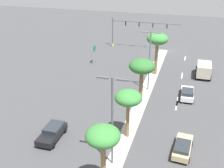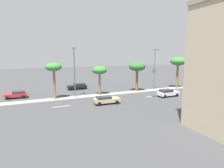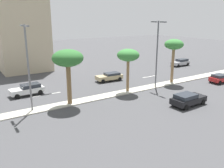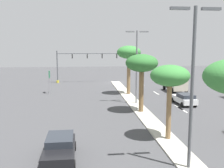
{
  "view_description": "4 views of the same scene",
  "coord_description": "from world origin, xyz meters",
  "px_view_note": "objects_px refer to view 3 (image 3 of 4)",
  "views": [
    {
      "loc": [
        -6.09,
        60.43,
        19.02
      ],
      "look_at": [
        3.89,
        27.28,
        3.14
      ],
      "focal_mm": 44.26,
      "sensor_mm": 36.0,
      "label": 1
    },
    {
      "loc": [
        -34.28,
        46.4,
        8.47
      ],
      "look_at": [
        -1.68,
        32.37,
        2.47
      ],
      "focal_mm": 29.25,
      "sensor_mm": 36.0,
      "label": 2
    },
    {
      "loc": [
        25.5,
        15.05,
        10.09
      ],
      "look_at": [
        2.8,
        29.89,
        2.48
      ],
      "focal_mm": 38.45,
      "sensor_mm": 36.0,
      "label": 3
    },
    {
      "loc": [
        6.4,
        53.32,
        7.29
      ],
      "look_at": [
        3.52,
        26.47,
        3.41
      ],
      "focal_mm": 41.04,
      "sensor_mm": 36.0,
      "label": 4
    }
  ],
  "objects_px": {
    "sedan_red_rear": "(220,78)",
    "palm_tree_leading": "(128,56)",
    "street_lamp_leading": "(157,49)",
    "sedan_silver_near": "(181,62)",
    "sedan_white_far": "(28,89)",
    "sedan_tan_trailing": "(110,77)",
    "street_lamp_rear": "(28,61)",
    "palm_tree_far": "(68,59)",
    "commercial_building": "(22,34)",
    "sedan_black_inboard": "(188,99)",
    "palm_tree_rear": "(174,46)"
  },
  "relations": [
    {
      "from": "sedan_red_rear",
      "to": "palm_tree_leading",
      "type": "bearing_deg",
      "value": -105.21
    },
    {
      "from": "street_lamp_leading",
      "to": "sedan_silver_near",
      "type": "xyz_separation_m",
      "value": [
        -8.98,
        15.64,
        -4.91
      ]
    },
    {
      "from": "sedan_white_far",
      "to": "sedan_red_rear",
      "type": "xyz_separation_m",
      "value": [
        10.3,
        27.34,
        -0.05
      ]
    },
    {
      "from": "palm_tree_leading",
      "to": "sedan_tan_trailing",
      "type": "height_order",
      "value": "palm_tree_leading"
    },
    {
      "from": "street_lamp_rear",
      "to": "sedan_white_far",
      "type": "relative_size",
      "value": 2.11
    },
    {
      "from": "palm_tree_far",
      "to": "sedan_tan_trailing",
      "type": "relative_size",
      "value": 1.44
    },
    {
      "from": "sedan_tan_trailing",
      "to": "sedan_red_rear",
      "type": "xyz_separation_m",
      "value": [
        10.48,
        14.21,
        0.01
      ]
    },
    {
      "from": "commercial_building",
      "to": "sedan_black_inboard",
      "type": "bearing_deg",
      "value": 19.69
    },
    {
      "from": "street_lamp_leading",
      "to": "sedan_white_far",
      "type": "height_order",
      "value": "street_lamp_leading"
    },
    {
      "from": "street_lamp_rear",
      "to": "sedan_silver_near",
      "type": "relative_size",
      "value": 2.11
    },
    {
      "from": "sedan_white_far",
      "to": "palm_tree_far",
      "type": "bearing_deg",
      "value": 27.12
    },
    {
      "from": "palm_tree_far",
      "to": "palm_tree_leading",
      "type": "distance_m",
      "value": 8.79
    },
    {
      "from": "sedan_black_inboard",
      "to": "palm_tree_leading",
      "type": "bearing_deg",
      "value": -161.78
    },
    {
      "from": "palm_tree_far",
      "to": "sedan_black_inboard",
      "type": "height_order",
      "value": "palm_tree_far"
    },
    {
      "from": "palm_tree_far",
      "to": "sedan_silver_near",
      "type": "distance_m",
      "value": 30.99
    },
    {
      "from": "sedan_black_inboard",
      "to": "sedan_silver_near",
      "type": "relative_size",
      "value": 1.02
    },
    {
      "from": "street_lamp_leading",
      "to": "sedan_black_inboard",
      "type": "bearing_deg",
      "value": -15.74
    },
    {
      "from": "palm_tree_far",
      "to": "street_lamp_leading",
      "type": "relative_size",
      "value": 0.68
    },
    {
      "from": "street_lamp_rear",
      "to": "street_lamp_leading",
      "type": "distance_m",
      "value": 18.06
    },
    {
      "from": "sedan_tan_trailing",
      "to": "sedan_white_far",
      "type": "height_order",
      "value": "sedan_white_far"
    },
    {
      "from": "commercial_building",
      "to": "sedan_red_rear",
      "type": "relative_size",
      "value": 3.6
    },
    {
      "from": "commercial_building",
      "to": "sedan_silver_near",
      "type": "height_order",
      "value": "commercial_building"
    },
    {
      "from": "street_lamp_leading",
      "to": "sedan_red_rear",
      "type": "bearing_deg",
      "value": 69.82
    },
    {
      "from": "palm_tree_far",
      "to": "palm_tree_rear",
      "type": "height_order",
      "value": "palm_tree_rear"
    },
    {
      "from": "palm_tree_rear",
      "to": "street_lamp_leading",
      "type": "bearing_deg",
      "value": -84.81
    },
    {
      "from": "sedan_silver_near",
      "to": "sedan_tan_trailing",
      "type": "bearing_deg",
      "value": -83.22
    },
    {
      "from": "street_lamp_rear",
      "to": "sedan_tan_trailing",
      "type": "height_order",
      "value": "street_lamp_rear"
    },
    {
      "from": "commercial_building",
      "to": "sedan_black_inboard",
      "type": "distance_m",
      "value": 33.32
    },
    {
      "from": "sedan_tan_trailing",
      "to": "palm_tree_far",
      "type": "bearing_deg",
      "value": -56.43
    },
    {
      "from": "palm_tree_leading",
      "to": "street_lamp_rear",
      "type": "distance_m",
      "value": 13.15
    },
    {
      "from": "street_lamp_rear",
      "to": "sedan_tan_trailing",
      "type": "distance_m",
      "value": 16.27
    },
    {
      "from": "palm_tree_far",
      "to": "sedan_white_far",
      "type": "relative_size",
      "value": 1.47
    },
    {
      "from": "sedan_black_inboard",
      "to": "sedan_red_rear",
      "type": "xyz_separation_m",
      "value": [
        -4.04,
        12.6,
        -0.05
      ]
    },
    {
      "from": "commercial_building",
      "to": "sedan_tan_trailing",
      "type": "distance_m",
      "value": 19.84
    },
    {
      "from": "palm_tree_leading",
      "to": "street_lamp_leading",
      "type": "relative_size",
      "value": 0.62
    },
    {
      "from": "commercial_building",
      "to": "sedan_white_far",
      "type": "xyz_separation_m",
      "value": [
        16.47,
        -3.71,
        -6.25
      ]
    },
    {
      "from": "street_lamp_rear",
      "to": "palm_tree_leading",
      "type": "bearing_deg",
      "value": 89.58
    },
    {
      "from": "sedan_white_far",
      "to": "sedan_tan_trailing",
      "type": "bearing_deg",
      "value": 90.78
    },
    {
      "from": "palm_tree_far",
      "to": "palm_tree_rear",
      "type": "bearing_deg",
      "value": 90.76
    },
    {
      "from": "street_lamp_rear",
      "to": "sedan_red_rear",
      "type": "xyz_separation_m",
      "value": [
        4.26,
        28.44,
        -4.85
      ]
    },
    {
      "from": "palm_tree_rear",
      "to": "sedan_tan_trailing",
      "type": "relative_size",
      "value": 1.51
    },
    {
      "from": "sedan_black_inboard",
      "to": "sedan_white_far",
      "type": "distance_m",
      "value": 20.57
    },
    {
      "from": "palm_tree_far",
      "to": "sedan_black_inboard",
      "type": "distance_m",
      "value": 14.73
    },
    {
      "from": "palm_tree_far",
      "to": "street_lamp_rear",
      "type": "relative_size",
      "value": 0.7
    },
    {
      "from": "street_lamp_rear",
      "to": "sedan_white_far",
      "type": "xyz_separation_m",
      "value": [
        -6.04,
        1.1,
        -4.8
      ]
    },
    {
      "from": "street_lamp_rear",
      "to": "palm_tree_rear",
      "type": "bearing_deg",
      "value": 89.74
    },
    {
      "from": "sedan_black_inboard",
      "to": "sedan_white_far",
      "type": "relative_size",
      "value": 1.02
    },
    {
      "from": "sedan_silver_near",
      "to": "sedan_red_rear",
      "type": "height_order",
      "value": "sedan_silver_near"
    },
    {
      "from": "street_lamp_rear",
      "to": "sedan_black_inboard",
      "type": "height_order",
      "value": "street_lamp_rear"
    },
    {
      "from": "sedan_tan_trailing",
      "to": "sedan_black_inboard",
      "type": "relative_size",
      "value": 1.0
    }
  ]
}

